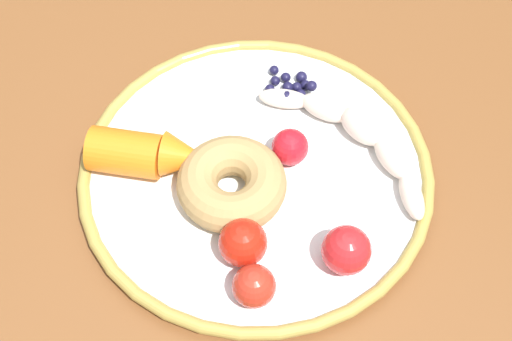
{
  "coord_description": "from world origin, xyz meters",
  "views": [
    {
      "loc": [
        -0.29,
        -0.21,
        1.32
      ],
      "look_at": [
        0.05,
        -0.03,
        0.75
      ],
      "focal_mm": 50.49,
      "sensor_mm": 36.0,
      "label": 1
    }
  ],
  "objects_px": {
    "carrot_orange": "(152,152)",
    "donut": "(232,184)",
    "plate": "(256,172)",
    "banana": "(356,134)",
    "blueberry_pile": "(291,88)",
    "tomato_near": "(290,147)",
    "tomato_far": "(243,243)",
    "dining_table": "(207,251)",
    "tomato_mid": "(346,250)",
    "tomato_extra": "(254,286)"
  },
  "relations": [
    {
      "from": "plate",
      "to": "donut",
      "type": "distance_m",
      "value": 0.04
    },
    {
      "from": "plate",
      "to": "banana",
      "type": "bearing_deg",
      "value": -43.09
    },
    {
      "from": "banana",
      "to": "dining_table",
      "type": "bearing_deg",
      "value": 140.9
    },
    {
      "from": "carrot_orange",
      "to": "tomato_extra",
      "type": "bearing_deg",
      "value": -117.49
    },
    {
      "from": "tomato_extra",
      "to": "banana",
      "type": "bearing_deg",
      "value": -3.86
    },
    {
      "from": "donut",
      "to": "tomato_mid",
      "type": "distance_m",
      "value": 0.12
    },
    {
      "from": "carrot_orange",
      "to": "donut",
      "type": "height_order",
      "value": "carrot_orange"
    },
    {
      "from": "banana",
      "to": "tomato_mid",
      "type": "xyz_separation_m",
      "value": [
        -0.13,
        -0.04,
        0.01
      ]
    },
    {
      "from": "tomato_near",
      "to": "plate",
      "type": "bearing_deg",
      "value": 142.05
    },
    {
      "from": "tomato_near",
      "to": "tomato_mid",
      "type": "relative_size",
      "value": 0.82
    },
    {
      "from": "blueberry_pile",
      "to": "tomato_far",
      "type": "bearing_deg",
      "value": -166.9
    },
    {
      "from": "blueberry_pile",
      "to": "tomato_extra",
      "type": "relative_size",
      "value": 1.53
    },
    {
      "from": "carrot_orange",
      "to": "donut",
      "type": "relative_size",
      "value": 1.19
    },
    {
      "from": "dining_table",
      "to": "tomato_far",
      "type": "distance_m",
      "value": 0.15
    },
    {
      "from": "blueberry_pile",
      "to": "donut",
      "type": "bearing_deg",
      "value": -177.74
    },
    {
      "from": "tomato_near",
      "to": "tomato_far",
      "type": "relative_size",
      "value": 0.83
    },
    {
      "from": "carrot_orange",
      "to": "tomato_near",
      "type": "xyz_separation_m",
      "value": [
        0.07,
        -0.11,
        -0.0
      ]
    },
    {
      "from": "tomato_mid",
      "to": "tomato_near",
      "type": "bearing_deg",
      "value": 49.24
    },
    {
      "from": "dining_table",
      "to": "tomato_extra",
      "type": "bearing_deg",
      "value": -125.8
    },
    {
      "from": "dining_table",
      "to": "blueberry_pile",
      "type": "relative_size",
      "value": 19.26
    },
    {
      "from": "banana",
      "to": "tomato_near",
      "type": "distance_m",
      "value": 0.07
    },
    {
      "from": "blueberry_pile",
      "to": "tomato_mid",
      "type": "distance_m",
      "value": 0.2
    },
    {
      "from": "plate",
      "to": "banana",
      "type": "relative_size",
      "value": 1.65
    },
    {
      "from": "plate",
      "to": "tomato_extra",
      "type": "distance_m",
      "value": 0.13
    },
    {
      "from": "donut",
      "to": "tomato_extra",
      "type": "bearing_deg",
      "value": -141.32
    },
    {
      "from": "banana",
      "to": "tomato_extra",
      "type": "distance_m",
      "value": 0.19
    },
    {
      "from": "tomato_extra",
      "to": "plate",
      "type": "bearing_deg",
      "value": 26.54
    },
    {
      "from": "tomato_far",
      "to": "tomato_extra",
      "type": "xyz_separation_m",
      "value": [
        -0.03,
        -0.03,
        -0.0
      ]
    },
    {
      "from": "dining_table",
      "to": "carrot_orange",
      "type": "height_order",
      "value": "carrot_orange"
    },
    {
      "from": "blueberry_pile",
      "to": "tomato_mid",
      "type": "relative_size",
      "value": 1.31
    },
    {
      "from": "donut",
      "to": "tomato_far",
      "type": "distance_m",
      "value": 0.06
    },
    {
      "from": "donut",
      "to": "tomato_far",
      "type": "bearing_deg",
      "value": -142.79
    },
    {
      "from": "donut",
      "to": "tomato_mid",
      "type": "bearing_deg",
      "value": -97.73
    },
    {
      "from": "dining_table",
      "to": "tomato_near",
      "type": "relative_size",
      "value": 30.97
    },
    {
      "from": "carrot_orange",
      "to": "plate",
      "type": "bearing_deg",
      "value": -66.44
    },
    {
      "from": "donut",
      "to": "banana",
      "type": "bearing_deg",
      "value": -35.3
    },
    {
      "from": "dining_table",
      "to": "donut",
      "type": "relative_size",
      "value": 10.9
    },
    {
      "from": "banana",
      "to": "tomato_far",
      "type": "height_order",
      "value": "tomato_far"
    },
    {
      "from": "dining_table",
      "to": "banana",
      "type": "distance_m",
      "value": 0.2
    },
    {
      "from": "tomato_extra",
      "to": "carrot_orange",
      "type": "bearing_deg",
      "value": 62.51
    },
    {
      "from": "banana",
      "to": "tomato_mid",
      "type": "relative_size",
      "value": 4.72
    },
    {
      "from": "dining_table",
      "to": "carrot_orange",
      "type": "xyz_separation_m",
      "value": [
        0.01,
        0.06,
        0.13
      ]
    },
    {
      "from": "plate",
      "to": "tomato_extra",
      "type": "relative_size",
      "value": 9.07
    },
    {
      "from": "blueberry_pile",
      "to": "carrot_orange",
      "type": "bearing_deg",
      "value": 151.61
    },
    {
      "from": "blueberry_pile",
      "to": "tomato_near",
      "type": "bearing_deg",
      "value": -155.35
    },
    {
      "from": "dining_table",
      "to": "tomato_far",
      "type": "relative_size",
      "value": 25.71
    },
    {
      "from": "banana",
      "to": "tomato_mid",
      "type": "bearing_deg",
      "value": -161.35
    },
    {
      "from": "dining_table",
      "to": "plate",
      "type": "height_order",
      "value": "plate"
    },
    {
      "from": "blueberry_pile",
      "to": "tomato_far",
      "type": "height_order",
      "value": "tomato_far"
    },
    {
      "from": "tomato_far",
      "to": "donut",
      "type": "bearing_deg",
      "value": 37.21
    }
  ]
}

